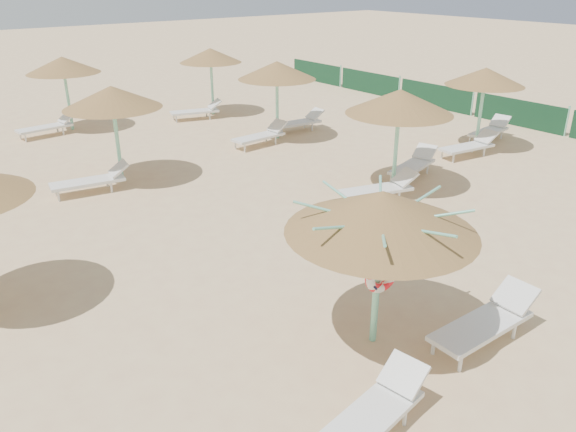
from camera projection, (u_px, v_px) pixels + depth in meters
ground at (373, 322)px, 9.55m from camera, size 120.00×120.00×0.00m
main_palapa at (382, 213)px, 8.21m from camera, size 2.88×2.88×2.59m
lounger_main_a at (374, 412)px, 7.15m from camera, size 1.99×0.88×0.70m
lounger_main_b at (487, 321)px, 8.96m from camera, size 2.09×0.67×0.76m
palapa_field at (155, 90)px, 16.37m from camera, size 20.03×14.43×2.71m
windbreak_fence at (436, 96)px, 24.41m from camera, size 0.08×19.84×1.10m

